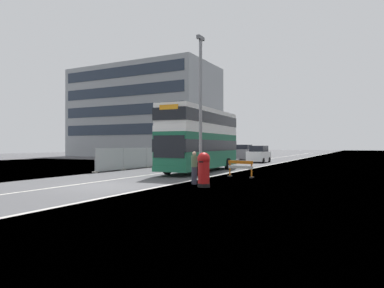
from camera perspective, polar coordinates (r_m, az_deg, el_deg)
ground at (r=18.06m, az=-13.04°, el=-7.09°), size 140.00×280.00×0.10m
double_decker_bus at (r=27.47m, az=1.55°, el=0.89°), size 3.24×11.37×4.96m
lamppost_foreground at (r=19.61m, az=1.43°, el=5.12°), size 0.29×0.70×8.34m
red_pillar_postbox at (r=17.40m, az=1.96°, el=-4.01°), size 0.66×0.66×1.76m
roadworks_barrier at (r=22.86m, az=8.07°, el=-3.78°), size 1.83×0.76×1.09m
construction_site_fence at (r=38.23m, az=-1.68°, el=-1.98°), size 0.44×27.40×1.94m
car_oncoming_near at (r=42.86m, az=11.06°, el=-1.73°), size 2.08×4.40×2.05m
car_receding_mid at (r=50.30m, az=8.65°, el=-1.43°), size 2.09×3.90×2.19m
bare_tree_far_verge_near at (r=63.16m, az=2.77°, el=-0.34°), size 3.25×2.08×4.40m
bare_tree_far_verge_mid at (r=68.07m, az=5.21°, el=-0.23°), size 1.89×2.31×4.21m
pedestrian_at_kerb at (r=18.63m, az=0.37°, el=-3.97°), size 0.34×0.34×1.77m
backdrop_office_block at (r=66.80m, az=-7.95°, el=5.17°), size 27.01×14.18×16.70m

